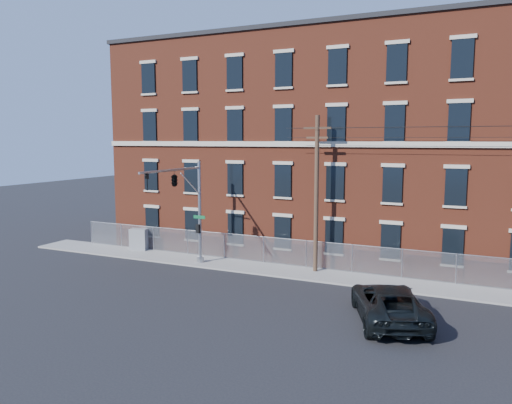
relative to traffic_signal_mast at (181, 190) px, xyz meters
The scene contains 8 objects.
ground 8.35m from the traffic_signal_mast, 19.98° to the right, with size 140.00×140.00×0.00m, color black.
sidewalk 18.98m from the traffic_signal_mast, ahead, with size 65.00×3.00×0.12m, color gray.
mill_building 21.67m from the traffic_signal_mast, 33.14° to the left, with size 55.30×14.32×16.30m.
chain_link_fence 18.97m from the traffic_signal_mast, 12.89° to the left, with size 59.06×0.06×1.85m.
traffic_signal_mast is the anchor object (origin of this frame).
utility_pole_near 8.70m from the traffic_signal_mast, 23.14° to the left, with size 1.80×0.28×10.00m.
pickup_truck 14.94m from the traffic_signal_mast, 13.80° to the right, with size 2.94×6.37×1.77m, color black.
utility_cabinet 8.61m from the traffic_signal_mast, 149.81° to the left, with size 1.32×0.66×1.65m, color gray.
Camera 1 is at (11.57, -24.51, 8.58)m, focal length 34.75 mm.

